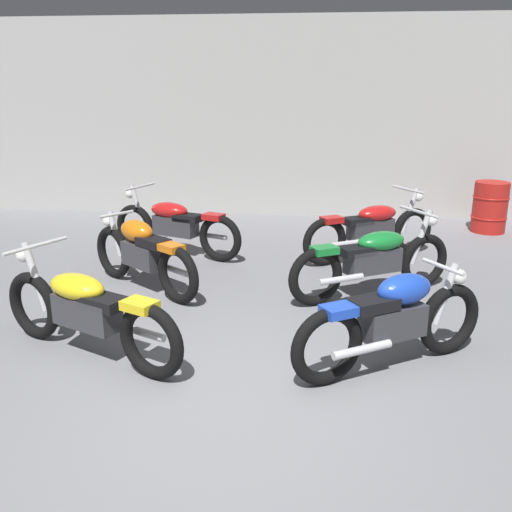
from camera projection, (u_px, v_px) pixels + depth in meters
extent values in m
plane|color=gray|center=(228.00, 407.00, 4.26)|extent=(60.00, 60.00, 0.00)
cube|color=#B2B2AD|center=(281.00, 119.00, 10.34)|extent=(12.76, 0.24, 3.60)
torus|color=black|center=(34.00, 306.00, 5.35)|extent=(0.65, 0.40, 0.67)
torus|color=black|center=(151.00, 341.00, 4.59)|extent=(0.65, 0.40, 0.67)
cylinder|color=silver|center=(35.00, 277.00, 5.22)|extent=(0.28, 0.18, 0.66)
cube|color=#38383D|center=(87.00, 312.00, 4.94)|extent=(0.70, 0.51, 0.28)
ellipsoid|color=yellow|center=(77.00, 287.00, 4.93)|extent=(0.68, 0.55, 0.22)
cube|color=black|center=(103.00, 302.00, 4.79)|extent=(0.46, 0.39, 0.10)
cube|color=yellow|center=(140.00, 305.00, 4.56)|extent=(0.34, 0.30, 0.08)
cylinder|color=silver|center=(36.00, 246.00, 5.10)|extent=(0.33, 0.63, 0.04)
sphere|color=white|center=(23.00, 255.00, 5.23)|extent=(0.14, 0.14, 0.14)
cylinder|color=silver|center=(140.00, 331.00, 4.83)|extent=(0.52, 0.31, 0.07)
torus|color=black|center=(113.00, 252.00, 7.08)|extent=(0.60, 0.50, 0.67)
torus|color=black|center=(178.00, 275.00, 6.23)|extent=(0.60, 0.50, 0.67)
cylinder|color=silver|center=(115.00, 234.00, 6.95)|extent=(0.23, 0.20, 0.56)
cube|color=#38383D|center=(143.00, 255.00, 6.62)|extent=(0.60, 0.54, 0.28)
ellipsoid|color=orange|center=(137.00, 231.00, 6.61)|extent=(0.58, 0.54, 0.26)
cube|color=black|center=(153.00, 242.00, 6.42)|extent=(0.46, 0.44, 0.10)
cube|color=orange|center=(171.00, 248.00, 6.20)|extent=(0.34, 0.33, 0.08)
cylinder|color=silver|center=(116.00, 214.00, 6.84)|extent=(0.32, 0.40, 0.04)
sphere|color=white|center=(108.00, 221.00, 7.00)|extent=(0.14, 0.14, 0.14)
cylinder|color=silver|center=(173.00, 269.00, 6.49)|extent=(0.48, 0.39, 0.07)
torus|color=black|center=(135.00, 227.00, 8.40)|extent=(0.66, 0.35, 0.67)
torus|color=black|center=(220.00, 238.00, 7.74)|extent=(0.66, 0.35, 0.67)
cylinder|color=silver|center=(138.00, 207.00, 8.27)|extent=(0.28, 0.17, 0.66)
cube|color=#38383D|center=(176.00, 226.00, 8.04)|extent=(0.70, 0.47, 0.28)
ellipsoid|color=red|center=(169.00, 210.00, 8.02)|extent=(0.68, 0.52, 0.22)
cube|color=black|center=(188.00, 218.00, 7.90)|extent=(0.46, 0.37, 0.10)
cube|color=red|center=(214.00, 217.00, 7.70)|extent=(0.33, 0.29, 0.08)
cylinder|color=silver|center=(140.00, 187.00, 8.16)|extent=(0.29, 0.64, 0.04)
sphere|color=white|center=(130.00, 194.00, 8.28)|extent=(0.14, 0.14, 0.14)
cylinder|color=silver|center=(210.00, 236.00, 7.96)|extent=(0.54, 0.27, 0.07)
torus|color=black|center=(449.00, 319.00, 5.03)|extent=(0.63, 0.44, 0.67)
torus|color=black|center=(327.00, 347.00, 4.50)|extent=(0.63, 0.44, 0.67)
cylinder|color=silver|center=(445.00, 294.00, 4.92)|extent=(0.24, 0.18, 0.56)
cube|color=#38383D|center=(392.00, 322.00, 4.73)|extent=(0.61, 0.50, 0.28)
ellipsoid|color=blue|center=(404.00, 289.00, 4.69)|extent=(0.59, 0.51, 0.26)
cube|color=black|center=(373.00, 304.00, 4.59)|extent=(0.47, 0.41, 0.10)
cube|color=blue|center=(339.00, 310.00, 4.45)|extent=(0.34, 0.32, 0.08)
cylinder|color=silver|center=(443.00, 267.00, 4.82)|extent=(0.28, 0.43, 0.04)
sphere|color=white|center=(459.00, 277.00, 4.94)|extent=(0.14, 0.14, 0.14)
cylinder|color=silver|center=(362.00, 350.00, 4.49)|extent=(0.51, 0.34, 0.07)
torus|color=black|center=(424.00, 261.00, 6.73)|extent=(0.64, 0.42, 0.67)
torus|color=black|center=(316.00, 277.00, 6.16)|extent=(0.64, 0.42, 0.67)
cylinder|color=silver|center=(421.00, 237.00, 6.61)|extent=(0.27, 0.19, 0.66)
cube|color=#38383D|center=(373.00, 260.00, 6.42)|extent=(0.69, 0.53, 0.28)
ellipsoid|color=#197F33|center=(381.00, 241.00, 6.39)|extent=(0.68, 0.57, 0.22)
cube|color=black|center=(357.00, 251.00, 6.29)|extent=(0.47, 0.40, 0.10)
cube|color=#197F33|center=(324.00, 250.00, 6.11)|extent=(0.34, 0.31, 0.08)
cylinder|color=silver|center=(419.00, 212.00, 6.50)|extent=(0.36, 0.61, 0.04)
sphere|color=white|center=(432.00, 220.00, 6.61)|extent=(0.14, 0.14, 0.14)
cylinder|color=silver|center=(341.00, 279.00, 6.15)|extent=(0.52, 0.33, 0.07)
torus|color=black|center=(412.00, 231.00, 8.16)|extent=(0.63, 0.43, 0.67)
torus|color=black|center=(325.00, 242.00, 7.57)|extent=(0.63, 0.43, 0.67)
cylinder|color=silver|center=(410.00, 210.00, 8.04)|extent=(0.27, 0.20, 0.66)
cube|color=#38383D|center=(370.00, 229.00, 7.84)|extent=(0.69, 0.54, 0.28)
ellipsoid|color=red|center=(377.00, 213.00, 7.81)|extent=(0.68, 0.58, 0.22)
cube|color=black|center=(358.00, 221.00, 7.71)|extent=(0.47, 0.41, 0.10)
cube|color=red|center=(332.00, 220.00, 7.52)|extent=(0.34, 0.31, 0.08)
cylinder|color=silver|center=(408.00, 190.00, 7.93)|extent=(0.37, 0.61, 0.04)
sphere|color=white|center=(418.00, 197.00, 8.04)|extent=(0.14, 0.14, 0.14)
cylinder|color=silver|center=(345.00, 244.00, 7.56)|extent=(0.51, 0.34, 0.07)
cylinder|color=red|center=(490.00, 207.00, 9.34)|extent=(0.56, 0.56, 0.85)
torus|color=red|center=(491.00, 197.00, 9.29)|extent=(0.59, 0.59, 0.03)
torus|color=red|center=(489.00, 217.00, 9.39)|extent=(0.59, 0.59, 0.03)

